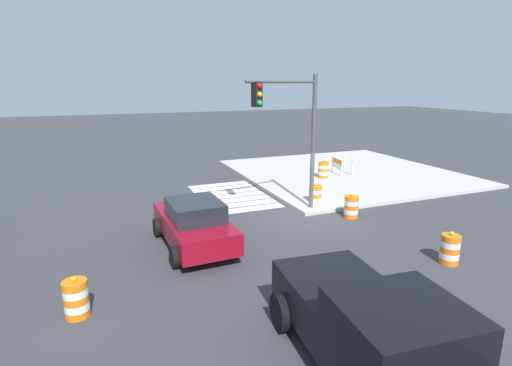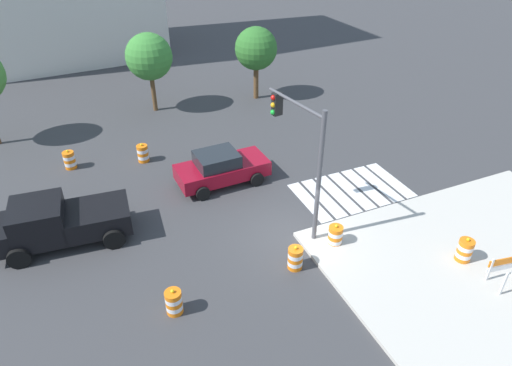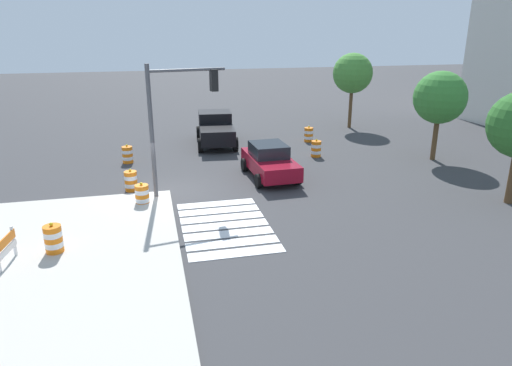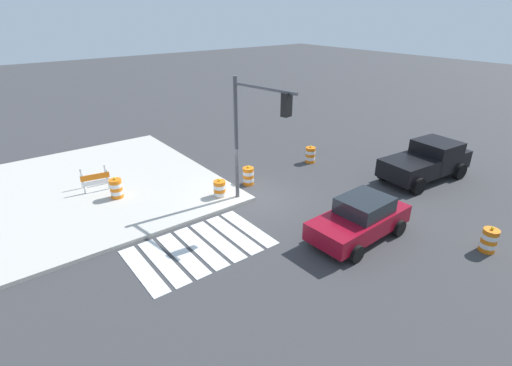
% 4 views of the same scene
% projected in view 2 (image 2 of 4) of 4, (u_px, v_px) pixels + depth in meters
% --- Properties ---
extents(ground_plane, '(120.00, 120.00, 0.00)m').
position_uv_depth(ground_plane, '(293.00, 235.00, 18.47)').
color(ground_plane, '#38383A').
extents(crosswalk_stripes, '(5.10, 3.20, 0.02)m').
position_uv_depth(crosswalk_stripes, '(351.00, 190.00, 21.19)').
color(crosswalk_stripes, silver).
rests_on(crosswalk_stripes, ground).
extents(sports_car, '(4.37, 2.27, 1.63)m').
position_uv_depth(sports_car, '(221.00, 168.00, 21.35)').
color(sports_car, maroon).
rests_on(sports_car, ground).
extents(pickup_truck, '(5.30, 2.70, 1.92)m').
position_uv_depth(pickup_truck, '(56.00, 223.00, 17.62)').
color(pickup_truck, black).
rests_on(pickup_truck, ground).
extents(traffic_barrel_near_corner, '(0.56, 0.56, 1.02)m').
position_uv_depth(traffic_barrel_near_corner, '(295.00, 258.00, 16.69)').
color(traffic_barrel_near_corner, orange).
rests_on(traffic_barrel_near_corner, ground).
extents(traffic_barrel_crosswalk_end, '(0.56, 0.56, 1.02)m').
position_uv_depth(traffic_barrel_crosswalk_end, '(174.00, 302.00, 14.93)').
color(traffic_barrel_crosswalk_end, orange).
rests_on(traffic_barrel_crosswalk_end, ground).
extents(traffic_barrel_median_near, '(0.56, 0.56, 1.02)m').
position_uv_depth(traffic_barrel_median_near, '(335.00, 236.00, 17.74)').
color(traffic_barrel_median_near, orange).
rests_on(traffic_barrel_median_near, ground).
extents(traffic_barrel_median_far, '(0.56, 0.56, 1.02)m').
position_uv_depth(traffic_barrel_median_far, '(143.00, 153.00, 23.24)').
color(traffic_barrel_median_far, orange).
rests_on(traffic_barrel_median_far, ground).
extents(traffic_barrel_far_curb, '(0.56, 0.56, 1.02)m').
position_uv_depth(traffic_barrel_far_curb, '(70.00, 160.00, 22.67)').
color(traffic_barrel_far_curb, orange).
rests_on(traffic_barrel_far_curb, ground).
extents(traffic_barrel_on_sidewalk, '(0.56, 0.56, 1.02)m').
position_uv_depth(traffic_barrel_on_sidewalk, '(465.00, 250.00, 16.83)').
color(traffic_barrel_on_sidewalk, orange).
rests_on(traffic_barrel_on_sidewalk, sidewalk_corner).
extents(construction_barricade, '(1.34, 0.97, 1.00)m').
position_uv_depth(construction_barricade, '(507.00, 268.00, 15.87)').
color(construction_barricade, silver).
rests_on(construction_barricade, sidewalk_corner).
extents(traffic_light_pole, '(0.83, 3.26, 5.50)m').
position_uv_depth(traffic_light_pole, '(301.00, 143.00, 16.87)').
color(traffic_light_pole, '#4C4C51').
rests_on(traffic_light_pole, sidewalk_corner).
extents(street_tree_streetside_mid, '(2.69, 2.69, 4.66)m').
position_uv_depth(street_tree_streetside_mid, '(256.00, 49.00, 28.70)').
color(street_tree_streetside_mid, brown).
rests_on(street_tree_streetside_mid, ground).
extents(street_tree_streetside_far, '(2.79, 2.79, 4.82)m').
position_uv_depth(street_tree_streetside_far, '(149.00, 57.00, 26.98)').
color(street_tree_streetside_far, brown).
rests_on(street_tree_streetside_far, ground).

